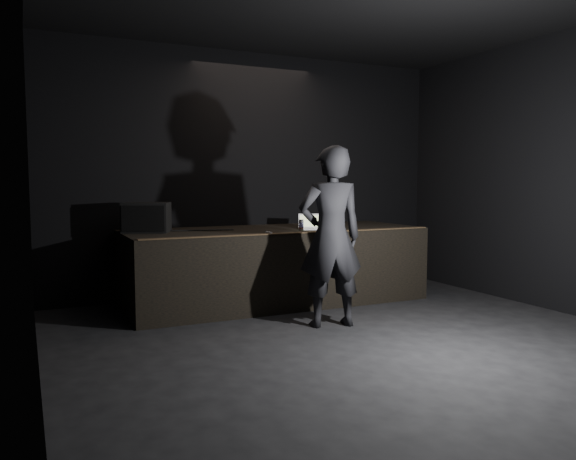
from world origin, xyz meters
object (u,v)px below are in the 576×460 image
(laptop, at_px, (310,225))
(stage_monitor, at_px, (146,217))
(person, at_px, (331,237))
(stage_riser, at_px, (274,265))
(beer_can, at_px, (301,225))

(laptop, bearing_deg, stage_monitor, -169.16)
(stage_monitor, relative_size, person, 0.33)
(stage_riser, xyz_separation_m, beer_can, (0.17, -0.48, 0.57))
(stage_monitor, xyz_separation_m, person, (1.72, -1.67, -0.17))
(stage_monitor, xyz_separation_m, laptop, (2.08, -0.48, -0.13))
(stage_monitor, distance_m, person, 2.41)
(stage_monitor, xyz_separation_m, beer_can, (1.84, -0.69, -0.11))
(stage_monitor, bearing_deg, beer_can, 2.49)
(stage_riser, bearing_deg, laptop, -33.26)
(stage_monitor, height_order, person, person)
(stage_monitor, distance_m, laptop, 2.13)
(laptop, bearing_deg, beer_can, -113.62)
(stage_monitor, height_order, laptop, stage_monitor)
(stage_monitor, distance_m, beer_can, 1.97)
(beer_can, bearing_deg, stage_monitor, 159.33)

